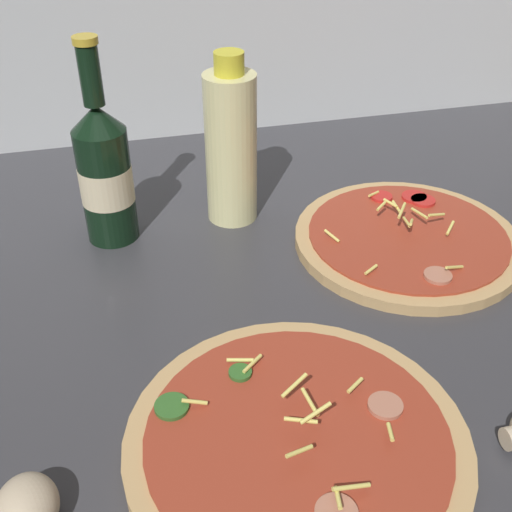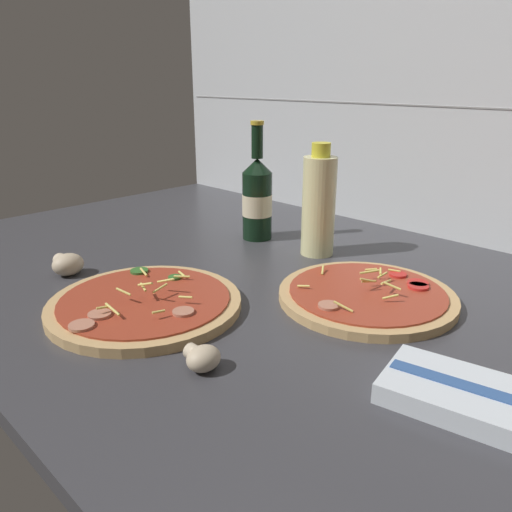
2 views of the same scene
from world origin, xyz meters
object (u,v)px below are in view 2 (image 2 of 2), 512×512
object	(u,v)px
pizza_far	(367,295)
oil_bottle	(319,205)
pizza_near	(145,303)
beer_bottle	(257,197)
mushroom_right	(202,358)
mushroom_left	(67,264)
dish_towel	(460,395)

from	to	relation	value
pizza_far	oil_bottle	bearing A→B (deg)	148.26
pizza_near	pizza_far	xyz separation A→B (cm)	(22.19, 26.27, -0.03)
beer_bottle	mushroom_right	xyz separation A→B (cm)	(31.88, -41.66, -7.48)
beer_bottle	oil_bottle	bearing A→B (deg)	4.07
pizza_far	mushroom_left	xyz separation A→B (cm)	(-43.95, -28.00, 1.10)
oil_bottle	mushroom_left	world-z (taller)	oil_bottle
dish_towel	pizza_near	bearing A→B (deg)	-166.57
pizza_near	mushroom_right	world-z (taller)	pizza_near
oil_bottle	beer_bottle	bearing A→B (deg)	-175.93
beer_bottle	dish_towel	size ratio (longest dim) A/B	1.41
pizza_near	mushroom_right	size ratio (longest dim) A/B	6.29
beer_bottle	mushroom_right	size ratio (longest dim) A/B	5.38
pizza_near	pizza_far	distance (cm)	34.39
mushroom_left	dish_towel	distance (cm)	66.89
pizza_near	oil_bottle	world-z (taller)	oil_bottle
dish_towel	pizza_far	bearing A→B (deg)	144.14
pizza_far	mushroom_left	distance (cm)	52.12
beer_bottle	dish_towel	xyz separation A→B (cm)	(56.82, -26.67, -7.81)
beer_bottle	pizza_near	bearing A→B (deg)	-70.97
oil_bottle	dish_towel	size ratio (longest dim) A/B	1.23
pizza_far	beer_bottle	xyz separation A→B (cm)	(-35.01, 10.90, 8.18)
pizza_near	dish_towel	xyz separation A→B (cm)	(44.00, 10.50, 0.34)
oil_bottle	mushroom_left	xyz separation A→B (cm)	(-24.53, -40.00, -8.04)
mushroom_left	dish_towel	xyz separation A→B (cm)	(65.76, 12.23, -0.73)
dish_towel	mushroom_left	bearing A→B (deg)	-169.47
beer_bottle	mushroom_left	bearing A→B (deg)	-102.95
pizza_far	dish_towel	bearing A→B (deg)	-35.86
pizza_near	mushroom_left	distance (cm)	21.86
pizza_far	mushroom_right	xyz separation A→B (cm)	(-3.13, -30.76, 0.70)
mushroom_right	dish_towel	world-z (taller)	mushroom_right
beer_bottle	mushroom_left	distance (cm)	40.53
pizza_far	mushroom_left	size ratio (longest dim) A/B	4.73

